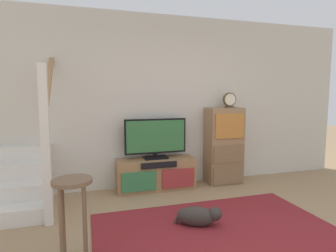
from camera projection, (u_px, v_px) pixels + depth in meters
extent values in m
cube|color=beige|center=(170.00, 102.00, 4.50)|extent=(6.40, 0.12, 2.70)
cube|color=maroon|center=(222.00, 235.00, 2.88)|extent=(2.60, 1.80, 0.01)
cube|color=#997047|center=(156.00, 174.00, 4.29)|extent=(1.21, 0.36, 0.48)
cube|color=#337042|center=(139.00, 182.00, 4.03)|extent=(0.51, 0.02, 0.29)
cube|color=maroon|center=(178.00, 178.00, 4.20)|extent=(0.51, 0.02, 0.29)
cube|color=black|center=(159.00, 165.00, 4.09)|extent=(0.54, 0.02, 0.09)
cube|color=black|center=(156.00, 158.00, 4.28)|extent=(0.36, 0.22, 0.02)
cylinder|color=black|center=(156.00, 155.00, 4.28)|extent=(0.05, 0.05, 0.06)
cube|color=black|center=(156.00, 136.00, 4.24)|extent=(0.96, 0.05, 0.53)
cube|color=#2D6B38|center=(156.00, 136.00, 4.21)|extent=(0.91, 0.01, 0.48)
cube|color=#93704C|center=(224.00, 145.00, 4.59)|extent=(0.58, 0.34, 1.25)
cube|color=brown|center=(228.00, 175.00, 4.47)|extent=(0.53, 0.02, 0.29)
sphere|color=olive|center=(229.00, 175.00, 4.45)|extent=(0.03, 0.03, 0.03)
cube|color=brown|center=(229.00, 154.00, 4.43)|extent=(0.53, 0.02, 0.29)
sphere|color=olive|center=(230.00, 154.00, 4.41)|extent=(0.03, 0.03, 0.03)
cube|color=#BC7533|center=(230.00, 126.00, 4.38)|extent=(0.49, 0.02, 0.39)
cube|color=#4C3823|center=(229.00, 107.00, 4.52)|extent=(0.13, 0.08, 0.02)
cylinder|color=brown|center=(230.00, 99.00, 4.50)|extent=(0.22, 0.04, 0.22)
cylinder|color=beige|center=(230.00, 99.00, 4.48)|extent=(0.19, 0.01, 0.19)
cube|color=silver|center=(3.00, 217.00, 3.12)|extent=(0.90, 0.26, 0.19)
cube|color=silver|center=(8.00, 200.00, 3.35)|extent=(0.90, 0.26, 0.38)
cube|color=silver|center=(13.00, 186.00, 3.59)|extent=(0.90, 0.26, 0.57)
cube|color=silver|center=(17.00, 173.00, 3.83)|extent=(0.90, 0.26, 0.76)
cube|color=silver|center=(21.00, 162.00, 4.06)|extent=(0.90, 0.26, 0.95)
cube|color=silver|center=(46.00, 146.00, 3.04)|extent=(0.09, 0.09, 1.80)
cube|color=#9E7547|center=(50.00, 76.00, 3.57)|extent=(0.06, 1.33, 0.99)
cylinder|color=brown|center=(61.00, 229.00, 2.28)|extent=(0.04, 0.04, 0.71)
cylinder|color=brown|center=(85.00, 226.00, 2.34)|extent=(0.04, 0.04, 0.71)
cylinder|color=brown|center=(63.00, 220.00, 2.46)|extent=(0.04, 0.04, 0.71)
cylinder|color=brown|center=(85.00, 217.00, 2.51)|extent=(0.04, 0.04, 0.71)
cylinder|color=brown|center=(72.00, 181.00, 2.36)|extent=(0.34, 0.34, 0.03)
ellipsoid|color=#332D28|center=(196.00, 216.00, 3.09)|extent=(0.48, 0.37, 0.22)
sphere|color=#332D28|center=(215.00, 214.00, 3.05)|extent=(0.15, 0.15, 0.15)
cylinder|color=#332D28|center=(178.00, 218.00, 3.13)|extent=(0.11, 0.08, 0.16)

